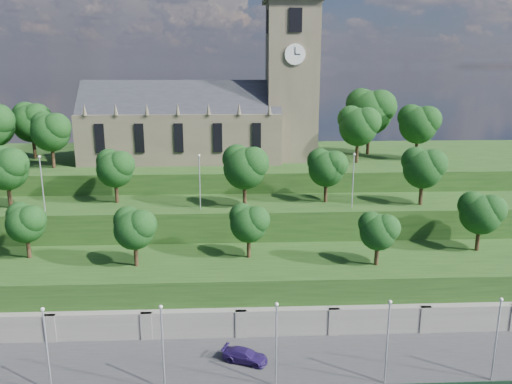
{
  "coord_description": "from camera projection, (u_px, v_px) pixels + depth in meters",
  "views": [
    {
      "loc": [
        4.4,
        -36.97,
        30.15
      ],
      "look_at": [
        7.47,
        30.0,
        13.27
      ],
      "focal_mm": 35.0,
      "sensor_mm": 36.0,
      "label": 1
    }
  ],
  "objects": [
    {
      "name": "promenade",
      "position": [
        191.0,
        375.0,
        48.54
      ],
      "size": [
        160.0,
        12.0,
        2.0
      ],
      "primitive_type": "cube",
      "color": "#2D2D30",
      "rests_on": "ground"
    },
    {
      "name": "retaining_wall",
      "position": [
        195.0,
        330.0,
        53.96
      ],
      "size": [
        160.0,
        2.1,
        5.0
      ],
      "color": "slate",
      "rests_on": "ground"
    },
    {
      "name": "embankment_lower",
      "position": [
        198.0,
        293.0,
        59.44
      ],
      "size": [
        160.0,
        12.0,
        8.0
      ],
      "primitive_type": "cube",
      "color": "#1D3C14",
      "rests_on": "ground"
    },
    {
      "name": "embankment_upper",
      "position": [
        203.0,
        245.0,
        69.6
      ],
      "size": [
        160.0,
        10.0,
        12.0
      ],
      "primitive_type": "cube",
      "color": "#1D3C14",
      "rests_on": "ground"
    },
    {
      "name": "hilltop",
      "position": [
        209.0,
        196.0,
        89.58
      ],
      "size": [
        160.0,
        32.0,
        15.0
      ],
      "primitive_type": "cube",
      "color": "#1D3C14",
      "rests_on": "ground"
    },
    {
      "name": "church",
      "position": [
        211.0,
        114.0,
        82.06
      ],
      "size": [
        38.6,
        12.35,
        27.6
      ],
      "color": "brown",
      "rests_on": "hilltop"
    },
    {
      "name": "trees_lower",
      "position": [
        207.0,
        223.0,
        57.48
      ],
      "size": [
        68.72,
        8.82,
        7.38
      ],
      "color": "black",
      "rests_on": "embankment_lower"
    },
    {
      "name": "trees_upper",
      "position": [
        218.0,
        166.0,
        66.03
      ],
      "size": [
        60.65,
        8.26,
        8.32
      ],
      "color": "black",
      "rests_on": "embankment_upper"
    },
    {
      "name": "trees_hilltop",
      "position": [
        226.0,
        119.0,
        81.59
      ],
      "size": [
        74.81,
        16.75,
        11.54
      ],
      "color": "black",
      "rests_on": "hilltop"
    },
    {
      "name": "lamp_posts_promenade",
      "position": [
        162.0,
        342.0,
        43.66
      ],
      "size": [
        60.36,
        0.36,
        8.29
      ],
      "color": "#B2B2B7",
      "rests_on": "promenade"
    },
    {
      "name": "lamp_posts_upper",
      "position": [
        200.0,
        178.0,
        64.19
      ],
      "size": [
        40.36,
        0.36,
        7.33
      ],
      "color": "#B2B2B7",
      "rests_on": "embankment_upper"
    },
    {
      "name": "car_right",
      "position": [
        245.0,
        356.0,
        48.86
      ],
      "size": [
        4.87,
        3.39,
        1.31
      ],
      "primitive_type": "imported",
      "rotation": [
        0.0,
        0.0,
        1.19
      ],
      "color": "#261750",
      "rests_on": "promenade"
    }
  ]
}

